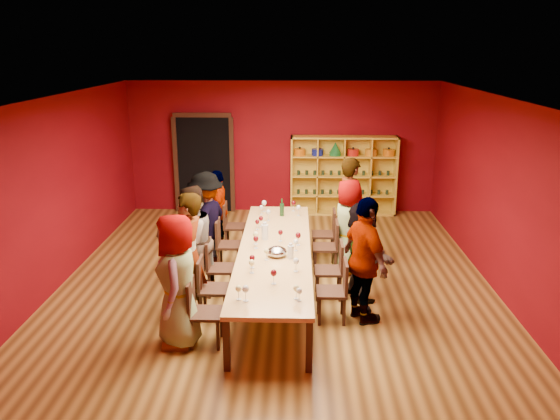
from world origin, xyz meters
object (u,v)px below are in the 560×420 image
Objects in this scene: chair_person_right_2 at (334,267)px; wine_bottle at (282,209)px; chair_person_right_3 at (330,244)px; chair_person_right_4 at (328,231)px; person_left_0 at (177,281)px; person_left_4 at (218,210)px; chair_person_left_2 at (216,264)px; spittoon_bowl at (277,252)px; chair_person_left_1 at (209,285)px; person_right_1 at (365,261)px; shelving_unit at (343,172)px; chair_person_left_0 at (200,309)px; person_left_3 at (206,221)px; person_right_3 at (348,226)px; person_left_1 at (188,257)px; tasting_table at (275,251)px; person_left_2 at (192,242)px; chair_person_left_4 at (231,223)px; chair_person_right_1 at (337,288)px; person_right_4 at (351,208)px; person_right_2 at (361,251)px; chair_person_left_3 at (224,241)px.

chair_person_right_2 is 2.76× the size of wine_bottle.
chair_person_right_3 is 0.66m from chair_person_right_4.
person_left_0 reaches higher than person_left_4.
chair_person_left_2 is 1.04m from spittoon_bowl.
person_right_1 is at bearing -1.17° from chair_person_left_1.
shelving_unit reaches higher than chair_person_right_4.
chair_person_left_0 is 1.00× the size of chair_person_left_1.
person_left_3 is 2.16m from chair_person_right_3.
person_right_3 is (2.36, -1.07, 0.05)m from person_left_4.
chair_person_right_3 is at bearing 142.36° from person_left_1.
tasting_table is 2.77× the size of person_right_3.
person_left_2 reaches higher than chair_person_right_4.
chair_person_left_2 is 2.04m from chair_person_left_4.
chair_person_right_3 is (1.82, 1.72, 0.00)m from chair_person_left_1.
person_left_0 is 2.23m from chair_person_right_1.
chair_person_left_2 is at bearing 33.32° from person_left_3.
person_left_4 reaches higher than tasting_table.
chair_person_right_1 is 0.48× the size of person_right_4.
chair_person_left_2 is 1.00× the size of chair_person_right_1.
chair_person_left_4 is at bearing 90.00° from chair_person_left_2.
person_left_0 is at bearing -111.14° from wine_bottle.
tasting_table is 1.81m from chair_person_left_0.
shelving_unit is at bearing -24.72° from person_right_4.
wine_bottle is (1.28, 0.71, 0.01)m from person_left_3.
person_left_1 reaches higher than chair_person_left_0.
person_left_3 is (-0.30, 1.78, 0.36)m from chair_person_left_1.
chair_person_left_1 is at bearing -137.98° from tasting_table.
person_right_1 reaches higher than tasting_table.
shelving_unit is at bearing 166.30° from person_left_1.
tasting_table is 1.82m from chair_person_right_4.
person_right_3 is at bearing -26.77° from chair_person_left_4.
chair_person_right_2 is at bearing -48.89° from chair_person_left_4.
chair_person_left_1 is at bearing 26.64° from person_left_3.
person_left_2 is at bearing 103.76° from chair_person_left_0.
person_left_2 is 1.04m from person_left_3.
person_right_1 reaches higher than chair_person_right_2.
chair_person_left_2 is at bearing -119.28° from wine_bottle.
chair_person_left_1 is at bearing 114.19° from person_right_4.
chair_person_right_3 is at bearing 28.09° from chair_person_left_2.
chair_person_right_1 is 2.98× the size of spittoon_bowl.
chair_person_right_2 is (0.91, -0.12, -0.20)m from tasting_table.
person_right_1 reaches higher than person_right_3.
tasting_table is 5.06× the size of chair_person_left_0.
chair_person_left_0 is at bearing 105.49° from person_right_2.
chair_person_left_2 is (0.00, 0.75, 0.00)m from chair_person_left_1.
shelving_unit is 3.33m from chair_person_left_4.
person_right_1 is 1.11× the size of person_right_3.
chair_person_left_0 is 1.00× the size of chair_person_left_3.
spittoon_bowl is at bearing -114.46° from chair_person_right_4.
shelving_unit is 2.70× the size of chair_person_left_1.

